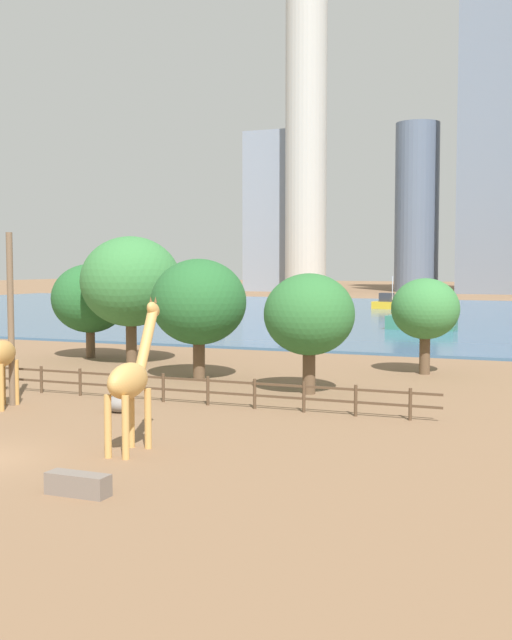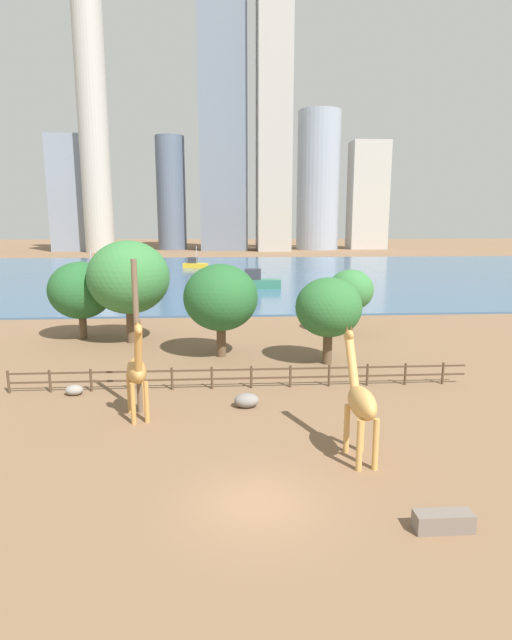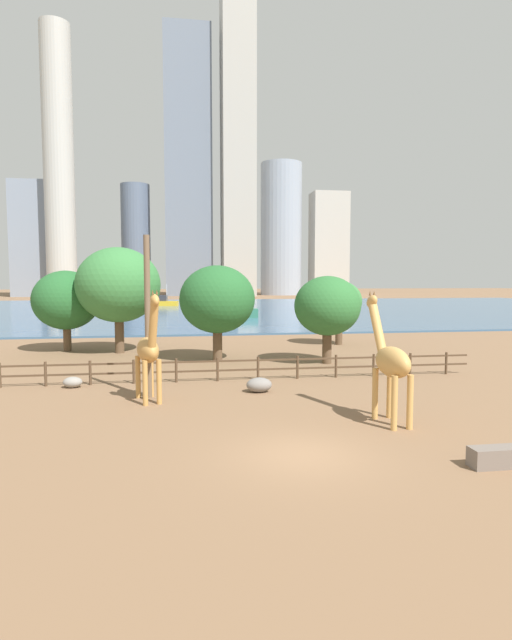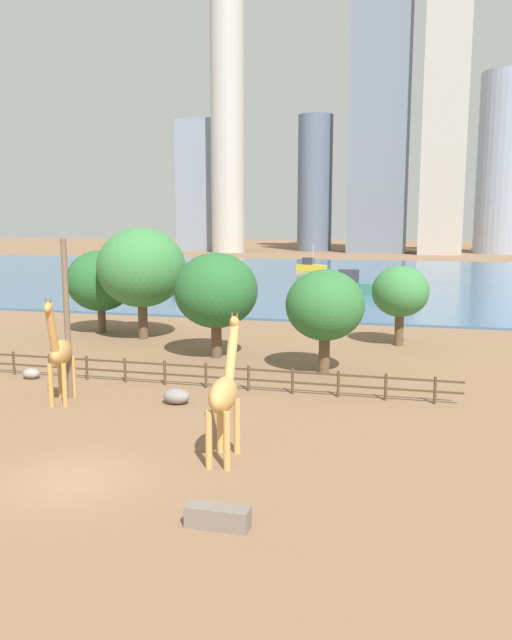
{
  "view_description": "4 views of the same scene",
  "coord_description": "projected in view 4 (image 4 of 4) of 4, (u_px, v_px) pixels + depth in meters",
  "views": [
    {
      "loc": [
        18.25,
        -19.64,
        6.22
      ],
      "look_at": [
        -3.32,
        32.13,
        2.35
      ],
      "focal_mm": 45.0,
      "sensor_mm": 36.0,
      "label": 1
    },
    {
      "loc": [
        -1.03,
        -15.29,
        9.31
      ],
      "look_at": [
        1.41,
        21.8,
        2.06
      ],
      "focal_mm": 28.0,
      "sensor_mm": 36.0,
      "label": 2
    },
    {
      "loc": [
        -3.73,
        -15.09,
        5.58
      ],
      "look_at": [
        3.14,
        30.14,
        1.85
      ],
      "focal_mm": 28.0,
      "sensor_mm": 36.0,
      "label": 3
    },
    {
      "loc": [
        10.71,
        -17.3,
        8.4
      ],
      "look_at": [
        1.65,
        17.76,
        2.69
      ],
      "focal_mm": 35.0,
      "sensor_mm": 36.0,
      "label": 4
    }
  ],
  "objects": [
    {
      "name": "tree_right_small",
      "position": [
        100.0,
        281.0,
        47.21
      ],
      "size": [
        5.09,
        5.09,
        6.27
      ],
      "color": "brown",
      "rests_on": "ground"
    },
    {
      "name": "boat_ferry",
      "position": [
        311.0,
        266.0,
        106.13
      ],
      "size": [
        5.26,
        2.93,
        4.48
      ],
      "rotation": [
        0.0,
        0.0,
        6.04
      ],
      "color": "gold",
      "rests_on": "harbor_water"
    },
    {
      "name": "utility_pole",
      "position": [
        67.0,
        320.0,
        29.5
      ],
      "size": [
        0.28,
        0.28,
        7.64
      ],
      "primitive_type": "cylinder",
      "color": "brown",
      "rests_on": "ground"
    },
    {
      "name": "boulder_near_fence",
      "position": [
        177.0,
        396.0,
        29.03
      ],
      "size": [
        1.27,
        0.97,
        0.72
      ],
      "primitive_type": "ellipsoid",
      "color": "gray",
      "rests_on": "ground"
    },
    {
      "name": "harbor_water",
      "position": [
        343.0,
        277.0,
        94.13
      ],
      "size": [
        180.0,
        86.0,
        0.2
      ],
      "primitive_type": "cube",
      "color": "#3D6084",
      "rests_on": "ground"
    },
    {
      "name": "enclosure_fence",
      "position": [
        192.0,
        373.0,
        31.93
      ],
      "size": [
        26.12,
        0.14,
        1.3
      ],
      "color": "#4C3826",
      "rests_on": "ground"
    },
    {
      "name": "tree_left_large",
      "position": [
        216.0,
        291.0,
        38.37
      ],
      "size": [
        5.17,
        5.17,
        6.55
      ],
      "color": "brown",
      "rests_on": "ground"
    },
    {
      "name": "boulder_by_pole",
      "position": [
        31.0,
        373.0,
        33.72
      ],
      "size": [
        0.97,
        0.75,
        0.56
      ],
      "primitive_type": "ellipsoid",
      "color": "gray",
      "rests_on": "ground"
    },
    {
      "name": "boat_sailboat",
      "position": [
        177.0,
        277.0,
        84.11
      ],
      "size": [
        5.34,
        5.45,
        5.05
      ],
      "rotation": [
        0.0,
        0.0,
        2.33
      ],
      "color": "gold",
      "rests_on": "harbor_water"
    },
    {
      "name": "tree_right_tall",
      "position": [
        141.0,
        268.0,
        44.46
      ],
      "size": [
        6.29,
        6.29,
        8.0
      ],
      "color": "brown",
      "rests_on": "ground"
    },
    {
      "name": "giraffe_tall",
      "position": [
        60.0,
        353.0,
        28.89
      ],
      "size": [
        1.47,
        3.12,
        5.16
      ],
      "rotation": [
        0.0,
        0.0,
        4.99
      ],
      "color": "#C18C47",
      "rests_on": "ground"
    },
    {
      "name": "feeding_trough",
      "position": [
        218.0,
        517.0,
        17.29
      ],
      "size": [
        1.8,
        0.6,
        0.6
      ],
      "primitive_type": "cube",
      "color": "#72665B",
      "rests_on": "ground"
    },
    {
      "name": "tree_left_small",
      "position": [
        400.0,
        292.0,
        42.28
      ],
      "size": [
        3.85,
        3.85,
        5.47
      ],
      "color": "brown",
      "rests_on": "ground"
    },
    {
      "name": "giraffe_companion",
      "position": [
        224.0,
        393.0,
        21.98
      ],
      "size": [
        1.05,
        3.51,
        5.12
      ],
      "rotation": [
        0.0,
        0.0,
        1.64
      ],
      "color": "tan",
      "rests_on": "ground"
    },
    {
      "name": "skyline_tower_glass",
      "position": [
        227.0,
        97.0,
        167.96
      ],
      "size": [
        9.21,
        9.21,
        83.27
      ],
      "primitive_type": "cylinder",
      "color": "#B7B2A8",
      "rests_on": "ground"
    },
    {
      "name": "tree_center_broad",
      "position": [
        325.0,
        306.0,
        34.43
      ],
      "size": [
        4.38,
        4.38,
        5.82
      ],
      "color": "brown",
      "rests_on": "ground"
    },
    {
      "name": "skyline_tower_needle",
      "position": [
        315.0,
        184.0,
        180.61
      ],
      "size": [
        10.02,
        10.02,
        38.52
      ],
      "primitive_type": "cylinder",
      "color": "slate",
      "rests_on": "ground"
    },
    {
      "name": "skyline_tower_short",
      "position": [
        506.0,
        165.0,
        164.33
      ],
      "size": [
        14.69,
        14.69,
        46.7
      ],
      "primitive_type": "cylinder",
      "color": "#939EAD",
      "rests_on": "ground"
    },
    {
      "name": "boat_tug",
      "position": [
        354.0,
        286.0,
        71.77
      ],
      "size": [
        6.39,
        2.51,
        2.78
      ],
      "rotation": [
        0.0,
        0.0,
        6.25
      ],
      "color": "#337259",
      "rests_on": "harbor_water"
    },
    {
      "name": "skyline_block_right",
      "position": [
        202.0,
        187.0,
        182.84
      ],
      "size": [
        11.57,
        12.57,
        37.19
      ],
      "primitive_type": "cube",
      "color": "gray",
      "rests_on": "ground"
    },
    {
      "name": "skyline_block_central",
      "position": [
        381.0,
        85.0,
        167.51
      ],
      "size": [
        15.77,
        12.8,
        89.44
      ],
      "primitive_type": "cube",
      "color": "slate",
      "rests_on": "ground"
    },
    {
      "name": "ground_plane",
      "position": [
        346.0,
        276.0,
        97.02
      ],
      "size": [
        400.0,
        400.0,
        0.0
      ],
      "primitive_type": "plane",
      "color": "brown"
    },
    {
      "name": "skyline_block_left",
      "position": [
        448.0,
        37.0,
        156.94
      ],
      "size": [
        10.92,
        13.71,
        108.91
      ],
      "primitive_type": "cube",
      "color": "#ADA89E",
      "rests_on": "ground"
    }
  ]
}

